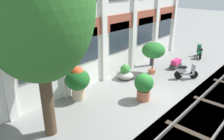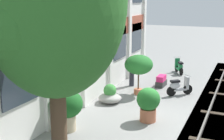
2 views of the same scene
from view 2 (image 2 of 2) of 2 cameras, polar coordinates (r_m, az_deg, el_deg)
The scene contains 11 objects.
ground_plane at distance 12.60m, azimuth 7.04°, elevation -8.46°, with size 80.00×80.00×0.00m, color gray.
apartment_facade at distance 13.02m, azimuth -6.33°, elevation 9.21°, with size 16.32×0.64×7.50m.
broadleaf_tree at distance 7.79m, azimuth -10.59°, elevation 11.80°, with size 3.75×3.58×7.04m.
potted_plant_wide_bowl at distance 14.01m, azimuth -0.38°, elevation -4.72°, with size 1.05×1.05×0.86m.
potted_plant_ribbed_drum at distance 11.08m, azimuth -8.29°, elevation -6.33°, with size 1.14×1.14×1.64m.
potted_plant_square_trough at distance 16.74m, azimuth 8.98°, elevation -2.03°, with size 0.85×0.43×0.58m.
potted_plant_terracotta_small at distance 14.99m, azimuth 4.90°, elevation 0.85°, with size 1.37×1.37×1.94m.
potted_plant_stone_basin at distance 11.92m, azimuth 6.65°, elevation -5.93°, with size 0.89×0.89×1.32m.
scooter_near_curb at distance 19.66m, azimuth 12.21°, elevation 0.60°, with size 1.24×0.81×0.98m.
scooter_second_parked at distance 15.32m, azimuth 12.08°, elevation -2.97°, with size 1.01×1.07×0.98m.
resident_by_doorway at distance 16.50m, azimuth 3.63°, elevation 0.07°, with size 0.45×0.34×1.65m.
Camera 2 is at (-11.25, -3.29, 4.64)m, focal length 50.00 mm.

